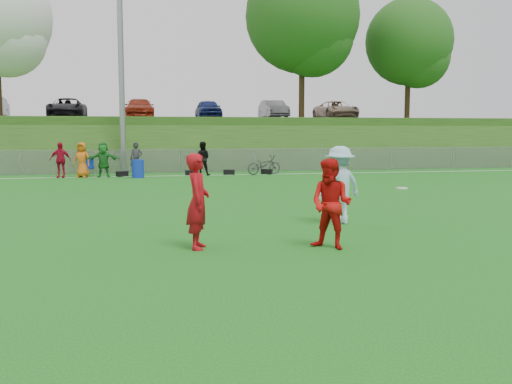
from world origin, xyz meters
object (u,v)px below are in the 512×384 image
object	(u,v)px
recycling_bin	(138,169)
player_red_left	(198,201)
frisbee	(402,188)
player_blue	(340,185)
player_red_center	(331,204)
bicycle	(264,165)

from	to	relation	value
recycling_bin	player_red_left	bearing A→B (deg)	-86.52
frisbee	player_blue	bearing A→B (deg)	126.74
player_red_center	bicycle	bearing A→B (deg)	124.64
player_red_left	bicycle	distance (m)	18.50
player_red_center	recycling_bin	size ratio (longest dim) A/B	2.00
frisbee	bicycle	distance (m)	16.86
player_blue	frisbee	xyz separation A→B (m)	(0.97, -1.31, 0.04)
player_blue	recycling_bin	world-z (taller)	player_blue
player_blue	bicycle	bearing A→B (deg)	-116.98
player_blue	recycling_bin	bearing A→B (deg)	-93.35
player_red_left	recycling_bin	bearing A→B (deg)	15.77
player_red_center	player_blue	world-z (taller)	player_blue
frisbee	player_red_center	bearing A→B (deg)	-146.61
player_red_left	player_blue	world-z (taller)	player_blue
recycling_bin	player_red_center	bearing A→B (deg)	-78.68
bicycle	player_blue	bearing A→B (deg)	156.99
frisbee	recycling_bin	bearing A→B (deg)	109.35
player_red_center	player_blue	distance (m)	2.97
player_red_center	frisbee	bearing A→B (deg)	76.84
player_red_left	player_red_center	size ratio (longest dim) A/B	1.06
recycling_bin	bicycle	bearing A→B (deg)	6.42
player_blue	bicycle	size ratio (longest dim) A/B	0.99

